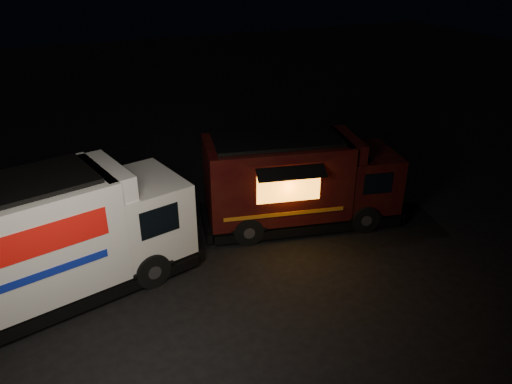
{
  "coord_description": "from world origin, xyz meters",
  "views": [
    {
      "loc": [
        -3.44,
        -11.41,
        8.41
      ],
      "look_at": [
        2.38,
        2.0,
        1.15
      ],
      "focal_mm": 35.0,
      "sensor_mm": 36.0,
      "label": 1
    }
  ],
  "objects": [
    {
      "name": "red_truck",
      "position": [
        3.8,
        1.53,
        1.53
      ],
      "size": [
        6.92,
        3.71,
        3.05
      ],
      "primitive_type": null,
      "rotation": [
        0.0,
        0.0,
        -0.21
      ],
      "color": "#361009",
      "rests_on": "ground"
    },
    {
      "name": "ground",
      "position": [
        0.0,
        0.0,
        0.0
      ],
      "size": [
        80.0,
        80.0,
        0.0
      ],
      "primitive_type": "plane",
      "color": "black",
      "rests_on": "ground"
    },
    {
      "name": "white_truck",
      "position": [
        -3.95,
        0.57,
        1.72
      ],
      "size": [
        7.98,
        4.33,
        3.44
      ],
      "primitive_type": null,
      "rotation": [
        0.0,
        0.0,
        0.24
      ],
      "color": "silver",
      "rests_on": "ground"
    }
  ]
}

